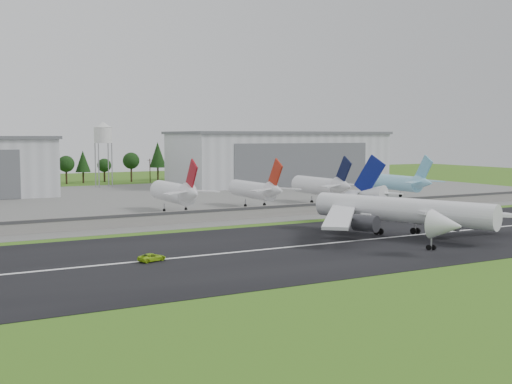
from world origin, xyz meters
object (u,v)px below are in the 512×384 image
parked_jet_red_a (177,192)px  parked_jet_navy (323,186)px  ground_vehicle (152,257)px  parked_jet_red_b (257,190)px  main_airliner (402,216)px  parked_jet_skyblue (396,182)px

parked_jet_red_a → parked_jet_navy: bearing=0.0°
ground_vehicle → parked_jet_navy: parked_jet_navy is taller
ground_vehicle → parked_jet_red_b: (58.63, 67.43, 5.19)m
main_airliner → parked_jet_navy: bearing=-131.1°
parked_jet_red_b → parked_jet_navy: size_ratio=1.00×
parked_jet_red_b → parked_jet_skyblue: size_ratio=0.84×
parked_jet_red_a → parked_jet_skyblue: 89.16m
parked_jet_red_a → parked_jet_skyblue: bearing=3.2°
parked_jet_navy → parked_jet_skyblue: parked_jet_navy is taller
ground_vehicle → parked_jet_red_b: size_ratio=0.17×
main_airliner → parked_jet_skyblue: main_airliner is taller
parked_jet_red_a → main_airliner: bearing=-66.4°
parked_jet_red_b → parked_jet_navy: parked_jet_navy is taller
parked_jet_red_b → parked_jet_navy: 25.36m
main_airliner → parked_jet_navy: size_ratio=1.83×
ground_vehicle → parked_jet_red_b: parked_jet_red_b is taller
parked_jet_red_a → ground_vehicle: bearing=-114.8°
parked_jet_red_a → parked_jet_red_b: 27.46m
main_airliner → parked_jet_red_b: size_ratio=1.83×
parked_jet_skyblue → ground_vehicle: bearing=-148.9°
ground_vehicle → parked_jet_navy: (83.99, 67.48, 5.51)m
parked_jet_red_b → parked_jet_skyblue: bearing=4.7°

